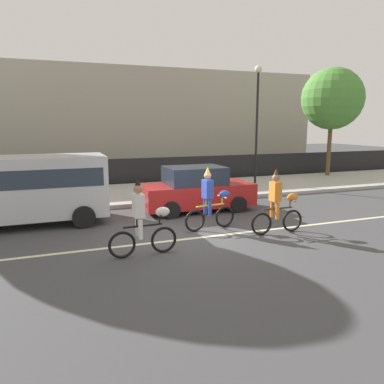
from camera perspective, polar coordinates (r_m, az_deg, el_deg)
ground_plane at (r=11.04m, az=-0.96°, el=-6.38°), size 80.00×80.00×0.00m
road_centre_line at (r=10.59m, az=-0.04°, el=-7.09°), size 36.00×0.14×0.01m
sidewalk_curb at (r=17.12m, az=-8.30°, el=-0.20°), size 60.00×5.00×0.15m
fence_line at (r=19.84m, az=-10.15°, el=3.02°), size 40.00×0.08×1.40m
building_backdrop at (r=28.31m, az=-11.83°, el=10.56°), size 28.00×8.00×6.77m
parade_cyclist_zebra at (r=9.13m, az=-7.41°, el=-4.56°), size 1.72×0.50×1.92m
parade_cyclist_cobalt at (r=11.31m, az=2.87°, el=-1.59°), size 1.72×0.51×1.92m
parade_cyclist_orange at (r=11.16m, az=13.00°, el=-2.00°), size 1.72×0.50×1.92m
parked_van_silver at (r=12.83m, az=-23.98°, el=0.94°), size 5.00×2.22×2.18m
parked_car_red at (r=13.80m, az=0.69°, el=0.34°), size 4.10×1.92×1.64m
street_lamp_post at (r=19.47m, az=9.91°, el=12.58°), size 0.36×0.36×5.86m
street_tree_far_corner at (r=23.74m, az=20.60°, el=13.15°), size 3.54×3.54×6.24m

